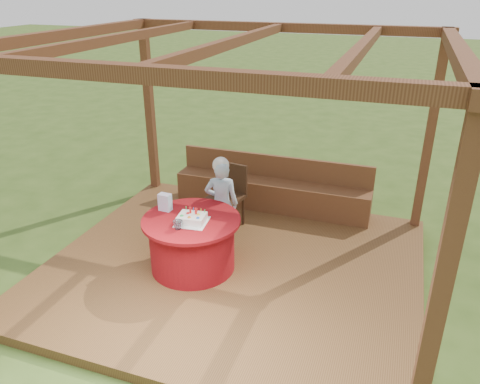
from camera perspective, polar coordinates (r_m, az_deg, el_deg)
name	(u,v)px	position (r m, az deg, el deg)	size (l,w,h in m)	color
ground	(233,272)	(5.99, -0.81, -9.69)	(60.00, 60.00, 0.00)	#344F1A
deck	(233,268)	(5.96, -0.81, -9.21)	(4.50, 4.00, 0.12)	brown
pergola	(232,79)	(5.06, -0.97, 13.57)	(4.50, 4.00, 2.72)	brown
bench	(272,192)	(7.24, 3.87, 0.05)	(3.00, 0.42, 0.80)	brown
table	(192,243)	(5.72, -5.84, -6.19)	(1.17, 1.17, 0.67)	maroon
chair	(228,192)	(6.60, -1.44, -0.04)	(0.52, 0.52, 0.91)	#341F10
elderly_woman	(221,202)	(6.05, -2.27, -1.19)	(0.50, 0.39, 1.24)	#8FB7D4
birthday_cake	(192,218)	(5.46, -5.89, -3.22)	(0.39, 0.39, 0.17)	white
gift_bag	(165,202)	(5.76, -9.12, -1.23)	(0.15, 0.10, 0.21)	#ED99D5
drinking_glass	(178,225)	(5.33, -7.58, -4.00)	(0.11, 0.11, 0.10)	white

